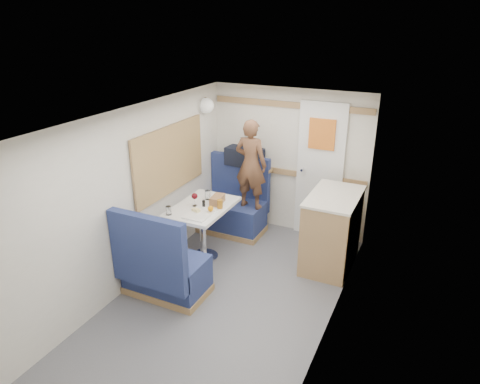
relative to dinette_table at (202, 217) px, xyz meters
The scene contains 26 objects.
floor 1.32m from the dinette_table, 56.98° to the right, with size 4.50×4.50×0.00m, color #515156.
ceiling 1.87m from the dinette_table, 56.98° to the right, with size 4.50×4.50×0.00m, color silver.
wall_back 1.47m from the dinette_table, 62.53° to the left, with size 2.20×0.02×2.00m, color silver.
wall_left 1.18m from the dinette_table, 114.23° to the right, with size 0.02×4.50×2.00m, color silver.
wall_right 2.06m from the dinette_table, 29.74° to the right, with size 0.02×4.50×2.00m, color silver.
oak_trim_low 1.42m from the dinette_table, 62.15° to the left, with size 2.15×0.02×0.08m, color olive.
oak_trim_high 1.85m from the dinette_table, 62.15° to the left, with size 2.15×0.02×0.08m, color olive.
side_window 0.81m from the dinette_table, behind, with size 0.04×1.30×0.72m, color #9AA58C.
rear_door 1.69m from the dinette_table, 47.92° to the left, with size 0.62×0.12×1.86m.
dinette_table is the anchor object (origin of this frame).
bench_far 0.90m from the dinette_table, 90.00° to the left, with size 0.90×0.59×1.05m.
bench_near 0.90m from the dinette_table, 90.00° to the right, with size 0.90×0.59×1.05m.
ledge 1.16m from the dinette_table, 90.00° to the left, with size 0.90×0.14×0.04m, color olive.
dome_light 1.51m from the dinette_table, 114.65° to the left, with size 0.20×0.20×0.20m, color white.
galley_counter 1.57m from the dinette_table, 20.54° to the left, with size 0.57×0.92×0.92m.
person 0.97m from the dinette_table, 69.65° to the left, with size 0.44×0.29×1.20m, color brown.
duffel_bag 1.21m from the dinette_table, 87.65° to the left, with size 0.52×0.25×0.25m, color black.
tray 0.30m from the dinette_table, 66.16° to the right, with size 0.27×0.36×0.02m, color white.
orange_fruit 0.31m from the dinette_table, 33.72° to the right, with size 0.07×0.07×0.07m, color orange.
cheese_block 0.28m from the dinette_table, 79.58° to the right, with size 0.09×0.06×0.03m, color #F0E38B.
wine_glass 0.29m from the dinette_table, 153.37° to the right, with size 0.08×0.08×0.17m.
tumbler_left 0.48m from the dinette_table, 120.96° to the right, with size 0.06×0.06×0.10m, color white.
tumbler_right 0.30m from the dinette_table, 100.85° to the left, with size 0.07×0.07×0.11m, color white.
beer_glass 0.31m from the dinette_table, ahead, with size 0.07×0.07×0.11m, color #955E15.
pepper_grinder 0.21m from the dinette_table, 38.42° to the right, with size 0.04×0.04×0.10m, color black.
bread_loaf 0.28m from the dinette_table, 48.98° to the left, with size 0.12×0.23×0.10m, color brown.
Camera 1 is at (1.78, -3.05, 2.85)m, focal length 32.00 mm.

